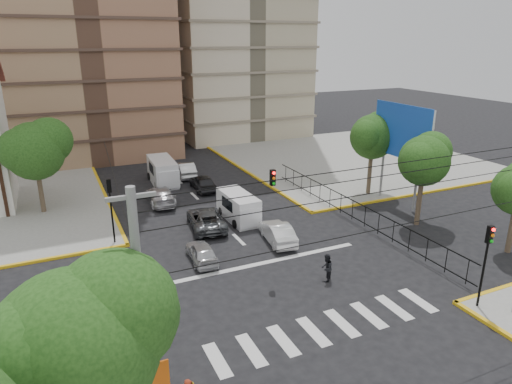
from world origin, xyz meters
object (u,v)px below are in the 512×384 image
traffic_light_se (486,253)px  van_left_lane (163,172)px  traffic_light_nw (110,200)px  car_silver_front_left (202,252)px  pedestrian_crosswalk (327,268)px  van_right_lane (240,208)px  car_white_front_right (277,232)px

traffic_light_se → van_left_lane: traffic_light_se is taller
traffic_light_nw → van_left_lane: bearing=62.2°
traffic_light_se → van_left_lane: (-9.38, 27.39, -1.98)m
car_silver_front_left → pedestrian_crosswalk: pedestrian_crosswalk is taller
traffic_light_se → van_right_lane: size_ratio=0.96×
pedestrian_crosswalk → van_left_lane: bearing=-122.6°
van_left_lane → pedestrian_crosswalk: (3.91, -21.82, -0.32)m
car_silver_front_left → traffic_light_nw: bearing=-42.9°
pedestrian_crosswalk → van_right_lane: bearing=-127.6°
van_left_lane → traffic_light_se: bearing=-68.5°
van_left_lane → car_silver_front_left: van_left_lane is taller
traffic_light_nw → pedestrian_crosswalk: size_ratio=2.70×
van_left_lane → pedestrian_crosswalk: size_ratio=3.24×
traffic_light_nw → van_left_lane: 13.48m
traffic_light_nw → van_left_lane: size_ratio=0.83×
van_left_lane → pedestrian_crosswalk: van_left_lane is taller
traffic_light_se → car_silver_front_left: bearing=135.7°
car_white_front_right → van_right_lane: bearing=-71.7°
van_right_lane → car_white_front_right: van_right_lane is taller
car_white_front_right → traffic_light_se: bearing=123.9°
traffic_light_se → van_right_lane: (-6.41, 15.95, -2.12)m
car_white_front_right → car_silver_front_left: bearing=13.7°
van_left_lane → car_white_front_right: (3.81, -16.00, -0.45)m
car_silver_front_left → van_right_lane: bearing=-128.7°
car_white_front_right → pedestrian_crosswalk: pedestrian_crosswalk is taller
van_left_lane → car_silver_front_left: 16.66m
traffic_light_se → traffic_light_nw: size_ratio=1.00×
car_silver_front_left → car_white_front_right: bearing=-170.4°
pedestrian_crosswalk → traffic_light_nw: bearing=-87.5°
traffic_light_se → car_white_front_right: bearing=116.1°
traffic_light_nw → car_silver_front_left: traffic_light_nw is taller
car_silver_front_left → traffic_light_se: bearing=139.4°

